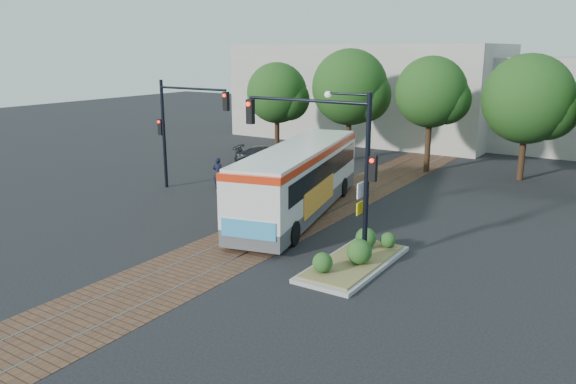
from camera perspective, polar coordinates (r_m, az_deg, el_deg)
name	(u,v)px	position (r m, az deg, el deg)	size (l,w,h in m)	color
ground	(262,235)	(23.75, -2.67, -4.39)	(120.00, 120.00, 0.00)	black
trackbed	(310,212)	(26.94, 2.27, -2.08)	(3.60, 40.00, 0.02)	brown
tree_row	(429,94)	(36.78, 14.09, 9.60)	(26.40, 5.60, 7.67)	#382314
warehouses	(458,96)	(49.10, 16.88, 9.29)	(40.00, 13.00, 8.00)	#ADA899
city_bus	(299,176)	(26.38, 1.17, 1.60)	(5.31, 12.32, 3.23)	#49494C
traffic_island	(356,256)	(20.58, 6.90, -6.51)	(2.20, 5.20, 1.13)	gray
signal_pole_main	(336,149)	(20.06, 4.88, 4.35)	(5.49, 0.46, 6.00)	black
signal_pole_left	(178,120)	(31.17, -11.11, 7.16)	(4.99, 0.34, 6.00)	black
officer	(218,173)	(31.64, -7.11, 1.92)	(0.64, 0.42, 1.75)	black
parked_car	(268,156)	(37.66, -2.06, 3.66)	(1.81, 4.46, 1.29)	black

